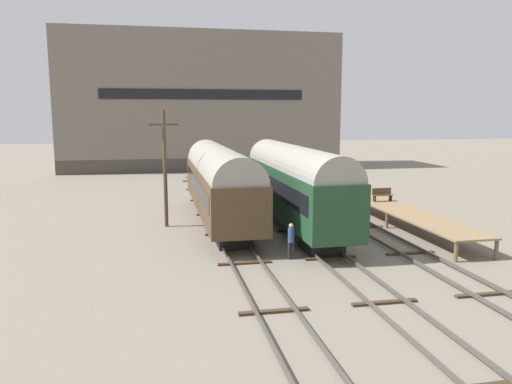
% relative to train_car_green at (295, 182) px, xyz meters
% --- Properties ---
extents(ground_plane, '(200.00, 200.00, 0.00)m').
position_rel_train_car_green_xyz_m(ground_plane, '(0.00, -3.59, -2.98)').
color(ground_plane, slate).
extents(track_left, '(2.60, 60.00, 0.26)m').
position_rel_train_car_green_xyz_m(track_left, '(-4.31, -3.59, -2.83)').
color(track_left, '#4C4742').
rests_on(track_left, ground).
extents(track_middle, '(2.60, 60.00, 0.26)m').
position_rel_train_car_green_xyz_m(track_middle, '(0.00, -3.59, -2.83)').
color(track_middle, '#4C4742').
rests_on(track_middle, ground).
extents(track_right, '(2.60, 60.00, 0.26)m').
position_rel_train_car_green_xyz_m(track_right, '(4.31, -3.59, -2.83)').
color(track_right, '#4C4742').
rests_on(track_right, ground).
extents(train_car_green, '(2.84, 15.95, 5.20)m').
position_rel_train_car_green_xyz_m(train_car_green, '(0.00, 0.00, 0.00)').
color(train_car_green, black).
rests_on(train_car_green, ground).
extents(train_car_brown, '(3.07, 17.31, 5.04)m').
position_rel_train_car_green_xyz_m(train_car_brown, '(-4.31, 2.69, -0.13)').
color(train_car_brown, black).
rests_on(train_car_brown, ground).
extents(station_platform, '(2.51, 15.09, 1.09)m').
position_rel_train_car_green_xyz_m(station_platform, '(6.88, -0.89, -1.96)').
color(station_platform, '#8C704C').
rests_on(station_platform, ground).
extents(bench, '(1.40, 0.40, 0.91)m').
position_rel_train_car_green_xyz_m(bench, '(7.02, 2.48, -1.39)').
color(bench, brown).
rests_on(bench, station_platform).
extents(person_worker, '(0.32, 0.32, 1.82)m').
position_rel_train_car_green_xyz_m(person_worker, '(-1.93, -6.25, -1.87)').
color(person_worker, '#282833').
rests_on(person_worker, ground).
extents(utility_pole, '(1.80, 0.24, 7.33)m').
position_rel_train_car_green_xyz_m(utility_pole, '(-7.78, 2.31, 0.85)').
color(utility_pole, '#473828').
rests_on(utility_pole, ground).
extents(warehouse_building, '(34.84, 10.22, 17.06)m').
position_rel_train_car_green_xyz_m(warehouse_building, '(-2.39, 36.77, 5.56)').
color(warehouse_building, '#46403A').
rests_on(warehouse_building, ground).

